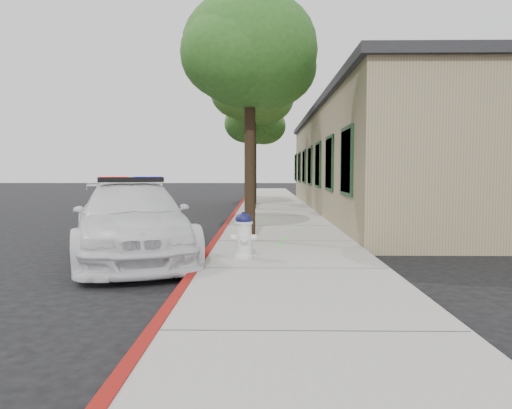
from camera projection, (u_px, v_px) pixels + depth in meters
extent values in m
plane|color=black|center=(212.00, 247.00, 10.62)|extent=(120.00, 120.00, 0.00)
cube|color=gray|center=(279.00, 228.00, 13.58)|extent=(3.20, 60.00, 0.15)
cube|color=maroon|center=(225.00, 228.00, 13.61)|extent=(0.14, 60.00, 0.16)
cube|color=#917C5F|center=(398.00, 164.00, 19.36)|extent=(7.00, 20.00, 4.00)
cube|color=black|center=(400.00, 112.00, 19.21)|extent=(7.30, 20.30, 0.24)
cube|color=black|center=(347.00, 161.00, 11.44)|extent=(0.08, 1.48, 1.68)
cube|color=black|center=(329.00, 163.00, 14.43)|extent=(0.08, 1.48, 1.68)
cube|color=black|center=(318.00, 165.00, 17.42)|extent=(0.08, 1.48, 1.68)
cube|color=black|center=(310.00, 166.00, 20.41)|extent=(0.08, 1.48, 1.68)
cube|color=black|center=(304.00, 167.00, 23.40)|extent=(0.08, 1.48, 1.68)
cube|color=black|center=(299.00, 167.00, 26.40)|extent=(0.08, 1.48, 1.68)
cube|color=black|center=(296.00, 168.00, 29.39)|extent=(0.08, 1.48, 1.68)
imported|color=silver|center=(132.00, 221.00, 9.21)|extent=(3.65, 5.52, 1.49)
cube|color=black|center=(131.00, 180.00, 9.15)|extent=(1.23, 0.66, 0.10)
cube|color=red|center=(114.00, 179.00, 9.05)|extent=(0.57, 0.40, 0.11)
cube|color=#120CD7|center=(148.00, 179.00, 9.25)|extent=(0.57, 0.40, 0.11)
cylinder|color=silver|center=(244.00, 256.00, 8.51)|extent=(0.34, 0.34, 0.06)
cylinder|color=silver|center=(244.00, 239.00, 8.49)|extent=(0.28, 0.28, 0.56)
cylinder|color=silver|center=(244.00, 223.00, 8.47)|extent=(0.32, 0.32, 0.04)
ellipsoid|color=#10113A|center=(244.00, 219.00, 8.47)|extent=(0.29, 0.29, 0.22)
cylinder|color=#10113A|center=(244.00, 214.00, 8.46)|extent=(0.07, 0.07, 0.06)
cylinder|color=silver|center=(234.00, 238.00, 8.48)|extent=(0.13, 0.12, 0.11)
cylinder|color=silver|center=(253.00, 238.00, 8.50)|extent=(0.13, 0.12, 0.11)
cylinder|color=silver|center=(244.00, 238.00, 8.32)|extent=(0.15, 0.13, 0.14)
cylinder|color=black|center=(250.00, 165.00, 10.65)|extent=(0.25, 0.25, 3.40)
ellipsoid|color=#214D18|center=(250.00, 50.00, 10.47)|extent=(3.02, 3.02, 2.57)
ellipsoid|color=#214D18|center=(267.00, 66.00, 10.86)|extent=(2.27, 2.27, 1.93)
ellipsoid|color=#214D18|center=(235.00, 54.00, 10.13)|extent=(2.36, 2.36, 2.01)
cylinder|color=black|center=(252.00, 161.00, 19.64)|extent=(0.28, 0.28, 4.02)
ellipsoid|color=#2E531A|center=(252.00, 88.00, 19.44)|extent=(3.37, 3.37, 2.86)
ellipsoid|color=#2E531A|center=(262.00, 97.00, 19.83)|extent=(2.71, 2.71, 2.31)
ellipsoid|color=#2E531A|center=(242.00, 92.00, 19.19)|extent=(2.61, 2.61, 2.22)
cylinder|color=black|center=(254.00, 170.00, 23.02)|extent=(0.24, 0.24, 3.21)
ellipsoid|color=#154517|center=(254.00, 120.00, 22.85)|extent=(2.75, 2.75, 2.34)
ellipsoid|color=#154517|center=(264.00, 126.00, 22.95)|extent=(2.11, 2.11, 1.79)
ellipsoid|color=#154517|center=(247.00, 123.00, 22.66)|extent=(2.20, 2.20, 1.87)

